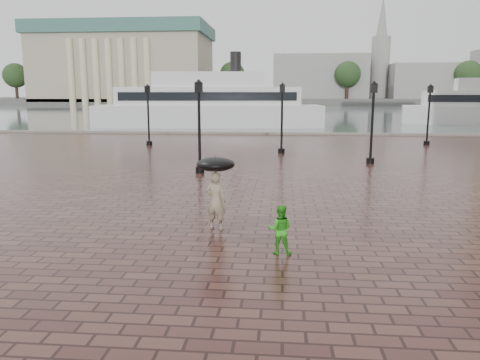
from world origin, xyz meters
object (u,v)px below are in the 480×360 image
object	(u,v)px
street_lamps	(288,118)
adult_pedestrian	(216,201)
child_pedestrian	(280,230)
ferry_near	(209,105)

from	to	relation	value
street_lamps	adult_pedestrian	distance (m)	17.41
child_pedestrian	ferry_near	world-z (taller)	ferry_near
ferry_near	child_pedestrian	bearing A→B (deg)	-84.70
street_lamps	ferry_near	size ratio (longest dim) A/B	0.82
street_lamps	adult_pedestrian	xyz separation A→B (m)	(-2.24, -17.21, -1.48)
child_pedestrian	adult_pedestrian	bearing A→B (deg)	-42.82
adult_pedestrian	child_pedestrian	size ratio (longest dim) A/B	1.37
child_pedestrian	ferry_near	xyz separation A→B (m)	(-8.46, 43.08, 1.93)
street_lamps	child_pedestrian	bearing A→B (deg)	-91.14
child_pedestrian	ferry_near	size ratio (longest dim) A/B	0.05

